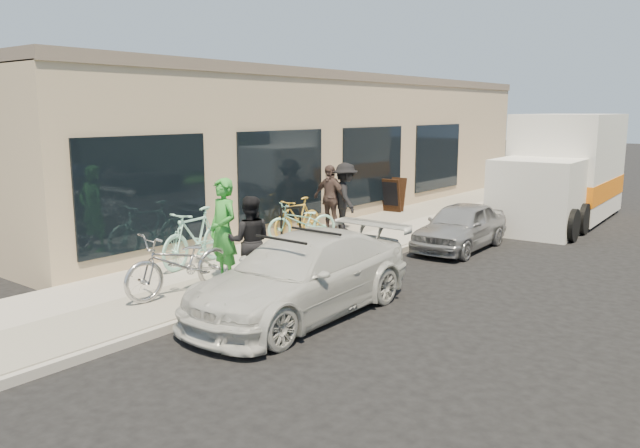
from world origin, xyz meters
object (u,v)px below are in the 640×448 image
Objects in this scene: moving_truck at (562,174)px; bystander_b at (330,198)px; sedan_silver at (460,226)px; man_standing at (250,241)px; sedan_white at (301,276)px; cruiser_bike_a at (196,237)px; sandwich_board at (393,195)px; bike_rack at (291,220)px; cruiser_bike_b at (302,221)px; cruiser_bike_c at (298,218)px; woman_rider at (223,231)px; bystander_a at (345,197)px; tandem_bike at (181,263)px.

bystander_b is (-3.81, -6.11, -0.37)m from moving_truck.
sedan_silver is 2.01× the size of man_standing.
sedan_white reaches higher than cruiser_bike_a.
sandwich_board is at bearing 113.03° from sedan_white.
man_standing reaches higher than bike_rack.
sedan_white is 2.53× the size of cruiser_bike_b.
sedan_white is 5.02m from cruiser_bike_b.
bystander_b is (-3.38, 5.14, 0.37)m from sedan_white.
cruiser_bike_b is 1.01× the size of bystander_b.
cruiser_bike_c is at bearing -91.95° from sandwich_board.
woman_rider is at bearing -28.92° from cruiser_bike_a.
bystander_a is 1.03× the size of bystander_b.
bike_rack is at bearing -147.91° from sedan_silver.
cruiser_bike_b is 0.98× the size of bystander_a.
bystander_b is (-0.30, -0.25, -0.02)m from bystander_a.
bike_rack is 0.40× the size of tandem_bike.
moving_truck reaches higher than cruiser_bike_b.
moving_truck is (0.43, 11.25, 0.74)m from sedan_white.
woman_rider reaches higher than bystander_a.
cruiser_bike_b is at bearing -79.72° from bystander_b.
sedan_white is at bearing -90.85° from sedan_silver.
bystander_b is at bearing 117.09° from woman_rider.
moving_truck is 11.23m from cruiser_bike_a.
bystander_a is (-1.15, 6.19, 0.33)m from tandem_bike.
man_standing is 0.99× the size of cruiser_bike_c.
moving_truck reaches higher than tandem_bike.
bike_rack is 0.47× the size of bystander_a.
bike_rack is 0.19× the size of sedan_white.
sedan_white is at bearing -53.99° from bystander_b.
moving_truck is 8.26m from cruiser_bike_c.
tandem_bike is at bearing -69.56° from cruiser_bike_c.
sandwich_board is 0.58× the size of bystander_a.
sedan_silver is at bearing -44.47° from sandwich_board.
sandwich_board is 0.59× the size of cruiser_bike_b.
cruiser_bike_a is at bearing -83.87° from cruiser_bike_c.
cruiser_bike_a is (-3.27, 0.68, 0.09)m from sedan_white.
cruiser_bike_a is (-3.71, -10.58, -0.64)m from moving_truck.
woman_rider is 3.92m from cruiser_bike_b.
tandem_bike is 4.83m from cruiser_bike_b.
cruiser_bike_b is (-1.28, 4.65, -0.09)m from tandem_bike.
cruiser_bike_b is at bearing 111.80° from tandem_bike.
moving_truck is 11.33m from woman_rider.
bike_rack is 0.51× the size of man_standing.
bystander_a is (-1.13, 5.21, -0.06)m from woman_rider.
cruiser_bike_a is at bearing -62.56° from cruiser_bike_b.
bike_rack is 3.79m from woman_rider.
woman_rider is 0.54m from man_standing.
moving_truck is (4.21, 2.43, 0.70)m from sandwich_board.
moving_truck is 11.10m from man_standing.
bike_rack is at bearing -100.73° from man_standing.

